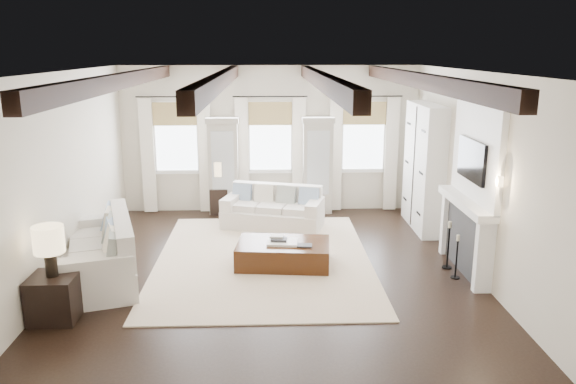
{
  "coord_description": "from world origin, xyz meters",
  "views": [
    {
      "loc": [
        -0.06,
        -8.49,
        3.53
      ],
      "look_at": [
        0.28,
        0.82,
        1.15
      ],
      "focal_mm": 35.0,
      "sensor_mm": 36.0,
      "label": 1
    }
  ],
  "objects_px": {
    "ottoman": "(283,254)",
    "side_table_back": "(219,201)",
    "sofa_back": "(274,211)",
    "sofa_left": "(102,254)",
    "side_table_front": "(55,297)"
  },
  "relations": [
    {
      "from": "side_table_front",
      "to": "ottoman",
      "type": "bearing_deg",
      "value": 30.2
    },
    {
      "from": "ottoman",
      "to": "side_table_back",
      "type": "height_order",
      "value": "side_table_back"
    },
    {
      "from": "sofa_left",
      "to": "side_table_front",
      "type": "xyz_separation_m",
      "value": [
        -0.25,
        -1.36,
        -0.1
      ]
    },
    {
      "from": "sofa_back",
      "to": "side_table_front",
      "type": "height_order",
      "value": "sofa_back"
    },
    {
      "from": "ottoman",
      "to": "side_table_front",
      "type": "distance_m",
      "value": 3.6
    },
    {
      "from": "ottoman",
      "to": "sofa_left",
      "type": "bearing_deg",
      "value": -165.05
    },
    {
      "from": "sofa_back",
      "to": "side_table_front",
      "type": "distance_m",
      "value": 4.92
    },
    {
      "from": "side_table_back",
      "to": "sofa_left",
      "type": "bearing_deg",
      "value": -113.29
    },
    {
      "from": "sofa_back",
      "to": "sofa_left",
      "type": "height_order",
      "value": "sofa_left"
    },
    {
      "from": "side_table_front",
      "to": "side_table_back",
      "type": "bearing_deg",
      "value": 70.04
    },
    {
      "from": "ottoman",
      "to": "side_table_back",
      "type": "relative_size",
      "value": 2.63
    },
    {
      "from": "ottoman",
      "to": "side_table_back",
      "type": "distance_m",
      "value": 3.4
    },
    {
      "from": "sofa_left",
      "to": "sofa_back",
      "type": "bearing_deg",
      "value": 43.24
    },
    {
      "from": "sofa_left",
      "to": "ottoman",
      "type": "bearing_deg",
      "value": 9.03
    },
    {
      "from": "sofa_left",
      "to": "ottoman",
      "type": "distance_m",
      "value": 2.9
    }
  ]
}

